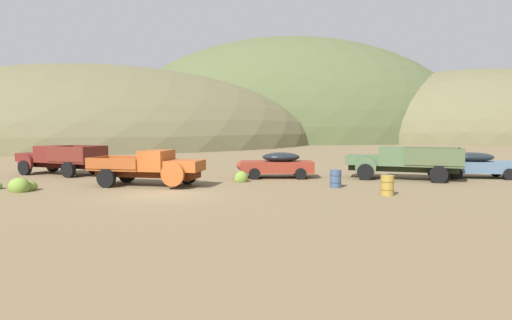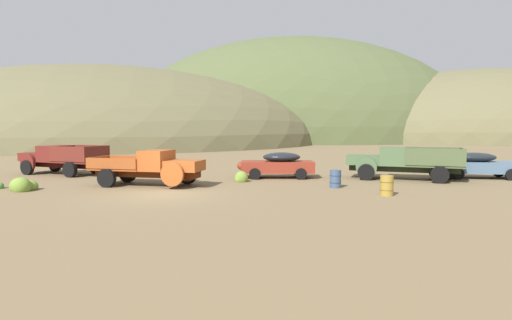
{
  "view_description": "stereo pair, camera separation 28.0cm",
  "coord_description": "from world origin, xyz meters",
  "px_view_note": "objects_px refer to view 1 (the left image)",
  "views": [
    {
      "loc": [
        4.9,
        -18.36,
        3.07
      ],
      "look_at": [
        4.09,
        3.66,
        1.31
      ],
      "focal_mm": 28.42,
      "sensor_mm": 36.0,
      "label": 1
    },
    {
      "loc": [
        5.18,
        -18.35,
        3.07
      ],
      "look_at": [
        4.09,
        3.66,
        1.31
      ],
      "focal_mm": 28.42,
      "sensor_mm": 36.0,
      "label": 2
    }
  ],
  "objects_px": {
    "truck_oxblood": "(55,159)",
    "car_rust_red": "(275,165)",
    "truck_weathered_green": "(395,162)",
    "truck_oxide_orange": "(155,167)",
    "oil_drum_spare": "(336,179)",
    "car_chalk_blue": "(480,165)",
    "oil_drum_foreground": "(387,185)"
  },
  "relations": [
    {
      "from": "car_rust_red",
      "to": "oil_drum_foreground",
      "type": "bearing_deg",
      "value": 125.96
    },
    {
      "from": "oil_drum_foreground",
      "to": "oil_drum_spare",
      "type": "distance_m",
      "value": 3.05
    },
    {
      "from": "car_rust_red",
      "to": "car_chalk_blue",
      "type": "distance_m",
      "value": 12.55
    },
    {
      "from": "truck_oxblood",
      "to": "car_rust_red",
      "type": "distance_m",
      "value": 14.47
    },
    {
      "from": "car_rust_red",
      "to": "oil_drum_foreground",
      "type": "xyz_separation_m",
      "value": [
        5.06,
        -6.3,
        -0.36
      ]
    },
    {
      "from": "car_chalk_blue",
      "to": "oil_drum_spare",
      "type": "distance_m",
      "value": 10.41
    },
    {
      "from": "oil_drum_spare",
      "to": "oil_drum_foreground",
      "type": "bearing_deg",
      "value": -49.87
    },
    {
      "from": "truck_oxblood",
      "to": "oil_drum_spare",
      "type": "xyz_separation_m",
      "value": [
        17.51,
        -5.3,
        -0.56
      ]
    },
    {
      "from": "truck_oxblood",
      "to": "truck_oxide_orange",
      "type": "height_order",
      "value": "truck_oxblood"
    },
    {
      "from": "truck_oxide_orange",
      "to": "oil_drum_spare",
      "type": "distance_m",
      "value": 9.43
    },
    {
      "from": "truck_weathered_green",
      "to": "car_chalk_blue",
      "type": "height_order",
      "value": "truck_weathered_green"
    },
    {
      "from": "truck_oxide_orange",
      "to": "oil_drum_spare",
      "type": "height_order",
      "value": "truck_oxide_orange"
    },
    {
      "from": "truck_oxblood",
      "to": "car_chalk_blue",
      "type": "distance_m",
      "value": 26.97
    },
    {
      "from": "truck_oxide_orange",
      "to": "oil_drum_foreground",
      "type": "bearing_deg",
      "value": -2.58
    },
    {
      "from": "truck_oxblood",
      "to": "oil_drum_spare",
      "type": "bearing_deg",
      "value": -177.79
    },
    {
      "from": "truck_oxide_orange",
      "to": "truck_weathered_green",
      "type": "height_order",
      "value": "truck_weathered_green"
    },
    {
      "from": "truck_oxblood",
      "to": "truck_weathered_green",
      "type": "distance_m",
      "value": 21.67
    },
    {
      "from": "car_chalk_blue",
      "to": "truck_weathered_green",
      "type": "bearing_deg",
      "value": -165.57
    },
    {
      "from": "oil_drum_foreground",
      "to": "truck_oxblood",
      "type": "bearing_deg",
      "value": 158.6
    },
    {
      "from": "car_rust_red",
      "to": "truck_weathered_green",
      "type": "xyz_separation_m",
      "value": [
        7.19,
        -0.38,
        0.22
      ]
    },
    {
      "from": "truck_oxide_orange",
      "to": "truck_weathered_green",
      "type": "relative_size",
      "value": 0.92
    },
    {
      "from": "car_chalk_blue",
      "to": "car_rust_red",
      "type": "bearing_deg",
      "value": -172.08
    },
    {
      "from": "oil_drum_foreground",
      "to": "oil_drum_spare",
      "type": "relative_size",
      "value": 1.0
    },
    {
      "from": "truck_weathered_green",
      "to": "oil_drum_spare",
      "type": "xyz_separation_m",
      "value": [
        -4.09,
        -3.59,
        -0.58
      ]
    },
    {
      "from": "truck_oxblood",
      "to": "truck_weathered_green",
      "type": "height_order",
      "value": "same"
    },
    {
      "from": "truck_oxide_orange",
      "to": "car_rust_red",
      "type": "height_order",
      "value": "truck_oxide_orange"
    },
    {
      "from": "truck_oxblood",
      "to": "truck_weathered_green",
      "type": "bearing_deg",
      "value": -165.49
    },
    {
      "from": "truck_weathered_green",
      "to": "oil_drum_foreground",
      "type": "height_order",
      "value": "truck_weathered_green"
    },
    {
      "from": "truck_oxblood",
      "to": "oil_drum_spare",
      "type": "relative_size",
      "value": 6.97
    },
    {
      "from": "oil_drum_foreground",
      "to": "car_rust_red",
      "type": "bearing_deg",
      "value": 128.79
    },
    {
      "from": "truck_weathered_green",
      "to": "oil_drum_foreground",
      "type": "relative_size",
      "value": 7.38
    },
    {
      "from": "truck_oxblood",
      "to": "car_rust_red",
      "type": "xyz_separation_m",
      "value": [
        14.41,
        -1.33,
        -0.2
      ]
    }
  ]
}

